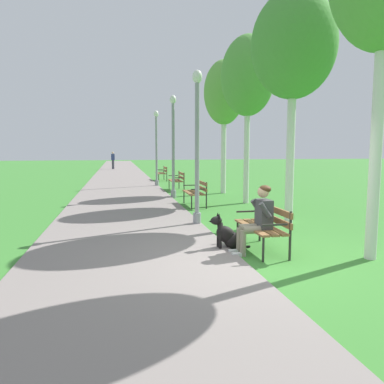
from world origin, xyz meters
The scene contains 15 objects.
ground_plane centered at (0.00, 0.00, 0.00)m, with size 120.00×120.00×0.00m, color #3D8433.
paved_path centered at (-2.04, 24.00, 0.02)m, with size 3.71×60.00×0.04m, color gray.
park_bench_near centered at (0.43, 0.60, 0.51)m, with size 0.55×1.50×0.85m.
park_bench_mid centered at (0.33, 6.28, 0.51)m, with size 0.55×1.50×0.85m.
park_bench_far centered at (0.46, 11.12, 0.51)m, with size 0.55×1.50×0.85m.
park_bench_furthest centered at (0.41, 16.57, 0.51)m, with size 0.55×1.50×0.85m.
person_seated_on_near_bench centered at (0.22, 0.40, 0.68)m, with size 0.74×0.49×1.25m.
dog_black centered at (-0.21, 0.82, 0.26)m, with size 0.83×0.29×0.71m.
lamp_post_near centered at (-0.30, 3.19, 1.96)m, with size 0.24×0.24×3.78m.
lamp_post_mid centered at (-0.12, 8.43, 2.03)m, with size 0.24×0.24×3.92m.
lamp_post_far centered at (-0.28, 13.17, 1.97)m, with size 0.24×0.24×3.81m.
birch_tree_second centered at (2.05, 2.96, 4.39)m, with size 2.06×2.13×5.72m.
birch_tree_third centered at (2.18, 6.58, 4.34)m, with size 1.82×1.99×5.72m.
birch_tree_fourth centered at (2.22, 9.61, 4.20)m, with size 1.70×1.73×5.59m.
pedestrian_distant centered at (-2.63, 29.72, 0.84)m, with size 0.32×0.22×1.65m.
Camera 1 is at (-2.24, -5.87, 1.89)m, focal length 35.06 mm.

